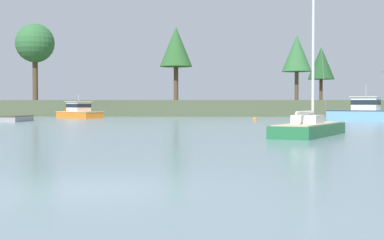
% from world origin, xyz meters
% --- Properties ---
extents(ground_plane, '(482.04, 482.04, 0.00)m').
position_xyz_m(ground_plane, '(0.00, 0.00, 0.00)').
color(ground_plane, gray).
extents(far_shore_bank, '(216.92, 46.58, 2.05)m').
position_xyz_m(far_shore_bank, '(0.00, 81.26, 1.03)').
color(far_shore_bank, '#4C563D').
rests_on(far_shore_bank, ground).
extents(cruiser_orange, '(6.64, 6.36, 3.49)m').
position_xyz_m(cruiser_orange, '(-13.71, 51.91, 0.43)').
color(cruiser_orange, orange).
rests_on(cruiser_orange, ground).
extents(cruiser_skyblue, '(7.50, 5.43, 4.28)m').
position_xyz_m(cruiser_skyblue, '(16.88, 42.90, 0.53)').
color(cruiser_skyblue, '#669ECC').
rests_on(cruiser_skyblue, ground).
extents(dinghy_grey, '(2.01, 3.97, 0.72)m').
position_xyz_m(dinghy_grey, '(-15.86, 39.45, 0.18)').
color(dinghy_grey, gray).
rests_on(dinghy_grey, ground).
extents(sailboat_green, '(4.87, 7.31, 10.42)m').
position_xyz_m(sailboat_green, '(7.22, 18.06, 0.21)').
color(sailboat_green, '#236B3D').
rests_on(sailboat_green, ground).
extents(mooring_buoy_orange, '(0.43, 0.43, 0.48)m').
position_xyz_m(mooring_buoy_orange, '(6.10, 44.34, 0.08)').
color(mooring_buoy_orange, orange).
rests_on(mooring_buoy_orange, ground).
extents(shore_tree_center, '(4.74, 4.74, 10.74)m').
position_xyz_m(shore_tree_center, '(-3.70, 70.51, 9.79)').
color(shore_tree_center, brown).
rests_on(shore_tree_center, far_shore_bank).
extents(shore_tree_right_mid, '(3.82, 3.82, 8.32)m').
position_xyz_m(shore_tree_right_mid, '(12.50, 61.34, 7.98)').
color(shore_tree_right_mid, brown).
rests_on(shore_tree_right_mid, far_shore_bank).
extents(shore_tree_inland_a, '(5.94, 5.94, 11.81)m').
position_xyz_m(shore_tree_inland_a, '(-25.72, 73.97, 10.78)').
color(shore_tree_inland_a, brown).
rests_on(shore_tree_inland_a, far_shore_bank).
extents(shore_tree_left, '(3.97, 3.97, 8.05)m').
position_xyz_m(shore_tree_left, '(17.87, 73.95, 7.63)').
color(shore_tree_left, brown).
rests_on(shore_tree_left, far_shore_bank).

